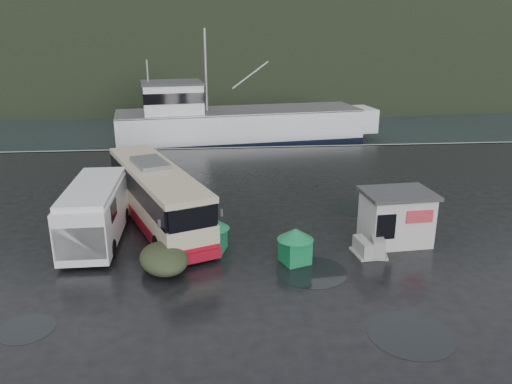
{
  "coord_description": "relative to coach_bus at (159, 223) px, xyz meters",
  "views": [
    {
      "loc": [
        0.61,
        -21.74,
        9.85
      ],
      "look_at": [
        2.75,
        2.74,
        1.7
      ],
      "focal_mm": 35.0,
      "sensor_mm": 36.0,
      "label": 1
    }
  ],
  "objects": [
    {
      "name": "waste_bin_left",
      "position": [
        2.85,
        -3.64,
        0.0
      ],
      "size": [
        1.42,
        1.42,
        1.6
      ],
      "primitive_type": null,
      "rotation": [
        0.0,
        0.0,
        -0.29
      ],
      "color": "#147441",
      "rests_on": "ground"
    },
    {
      "name": "quay_edge",
      "position": [
        2.39,
        16.9,
        0.0
      ],
      "size": [
        160.0,
        0.6,
        1.5
      ],
      "primitive_type": "cube",
      "color": "#999993",
      "rests_on": "ground"
    },
    {
      "name": "jersey_barrier_b",
      "position": [
        9.63,
        -4.69,
        0.0
      ],
      "size": [
        0.9,
        1.53,
        0.72
      ],
      "primitive_type": null,
      "rotation": [
        0.0,
        0.0,
        0.13
      ],
      "color": "#999993",
      "rests_on": "ground"
    },
    {
      "name": "fishing_trawler",
      "position": [
        5.69,
        24.33,
        0.0
      ],
      "size": [
        28.8,
        10.12,
        11.28
      ],
      "primitive_type": null,
      "rotation": [
        0.0,
        0.0,
        0.14
      ],
      "color": "white",
      "rests_on": "ground"
    },
    {
      "name": "white_van",
      "position": [
        -2.71,
        -2.0,
        0.0
      ],
      "size": [
        2.44,
        6.85,
        2.85
      ],
      "primitive_type": null,
      "rotation": [
        0.0,
        0.0,
        0.02
      ],
      "color": "white",
      "rests_on": "ground"
    },
    {
      "name": "jersey_barrier_a",
      "position": [
        10.33,
        -4.57,
        0.0
      ],
      "size": [
        1.12,
        1.78,
        0.83
      ],
      "primitive_type": null,
      "rotation": [
        0.0,
        0.0,
        -0.18
      ],
      "color": "#999993",
      "rests_on": "ground"
    },
    {
      "name": "headland",
      "position": [
        12.39,
        246.9,
        0.0
      ],
      "size": [
        780.0,
        540.0,
        570.0
      ],
      "primitive_type": "ellipsoid",
      "color": "black",
      "rests_on": "ground"
    },
    {
      "name": "ticket_kiosk",
      "position": [
        11.55,
        -3.43,
        0.0
      ],
      "size": [
        3.45,
        2.73,
        2.55
      ],
      "primitive_type": null,
      "rotation": [
        0.0,
        0.0,
        0.08
      ],
      "color": "beige",
      "rests_on": "ground"
    },
    {
      "name": "harbor_water",
      "position": [
        2.39,
        106.9,
        0.0
      ],
      "size": [
        300.0,
        180.0,
        0.02
      ],
      "primitive_type": "cube",
      "color": "black",
      "rests_on": "ground"
    },
    {
      "name": "dome_tent",
      "position": [
        0.78,
        -5.47,
        0.0
      ],
      "size": [
        2.8,
        3.28,
        1.09
      ],
      "primitive_type": null,
      "rotation": [
        0.0,
        0.0,
        0.34
      ],
      "color": "#303922",
      "rests_on": "ground"
    },
    {
      "name": "coach_bus",
      "position": [
        0.0,
        0.0,
        0.0
      ],
      "size": [
        6.89,
        11.63,
        3.21
      ],
      "primitive_type": null,
      "rotation": [
        0.0,
        0.0,
        0.38
      ],
      "color": "#C3B193",
      "rests_on": "ground"
    },
    {
      "name": "waste_bin_right",
      "position": [
        6.43,
        -5.2,
        0.0
      ],
      "size": [
        1.47,
        1.47,
        1.6
      ],
      "primitive_type": null,
      "rotation": [
        0.0,
        0.0,
        0.35
      ],
      "color": "#147441",
      "rests_on": "ground"
    },
    {
      "name": "ground",
      "position": [
        2.39,
        -3.1,
        0.0
      ],
      "size": [
        160.0,
        160.0,
        0.0
      ],
      "primitive_type": "plane",
      "color": "black",
      "rests_on": "ground"
    },
    {
      "name": "puddles",
      "position": [
        7.58,
        -5.75,
        0.01
      ],
      "size": [
        17.08,
        15.26,
        0.01
      ],
      "color": "black",
      "rests_on": "ground"
    }
  ]
}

